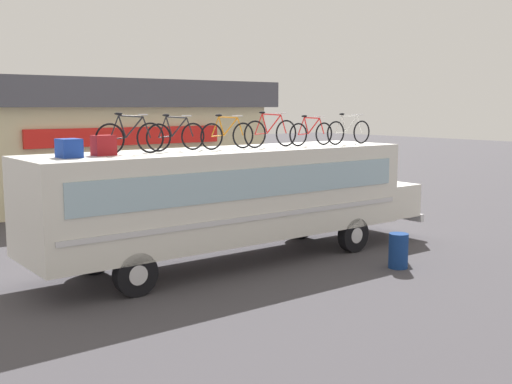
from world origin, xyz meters
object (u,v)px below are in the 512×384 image
object	(u,v)px
bus	(236,194)
rooftop_bicycle_1	(130,137)
rooftop_bicycle_2	(176,136)
rooftop_bicycle_4	(271,132)
trash_bin	(398,251)
luggage_bag_2	(104,145)
rooftop_bicycle_5	(311,133)
luggage_bag_1	(69,148)
rooftop_bicycle_6	(349,131)
rooftop_bicycle_3	(227,135)

from	to	relation	value
bus	rooftop_bicycle_1	world-z (taller)	rooftop_bicycle_1
rooftop_bicycle_1	rooftop_bicycle_2	xyz separation A→B (m)	(1.37, 0.29, -0.02)
rooftop_bicycle_4	trash_bin	world-z (taller)	rooftop_bicycle_4
luggage_bag_2	rooftop_bicycle_1	world-z (taller)	rooftop_bicycle_1
luggage_bag_2	rooftop_bicycle_5	world-z (taller)	rooftop_bicycle_5
luggage_bag_1	rooftop_bicycle_4	distance (m)	5.59
bus	luggage_bag_2	size ratio (longest dim) A/B	24.97
rooftop_bicycle_1	rooftop_bicycle_5	size ratio (longest dim) A/B	1.07
rooftop_bicycle_1	rooftop_bicycle_2	distance (m)	1.40
rooftop_bicycle_2	rooftop_bicycle_4	bearing A→B (deg)	-7.95
luggage_bag_2	rooftop_bicycle_5	xyz separation A→B (m)	(6.08, -0.26, 0.13)
rooftop_bicycle_5	luggage_bag_2	bearing A→B (deg)	177.57
rooftop_bicycle_5	rooftop_bicycle_1	bearing A→B (deg)	177.48
luggage_bag_2	rooftop_bicycle_4	size ratio (longest dim) A/B	0.26
rooftop_bicycle_5	rooftop_bicycle_6	bearing A→B (deg)	-7.36
luggage_bag_1	rooftop_bicycle_5	bearing A→B (deg)	-1.09
rooftop_bicycle_4	rooftop_bicycle_6	xyz separation A→B (m)	(2.67, -0.32, -0.02)
bus	luggage_bag_1	bearing A→B (deg)	-178.67
trash_bin	rooftop_bicycle_1	bearing A→B (deg)	152.23
rooftop_bicycle_5	rooftop_bicycle_2	bearing A→B (deg)	172.60
rooftop_bicycle_2	rooftop_bicycle_4	xyz separation A→B (m)	(2.71, -0.38, 0.02)
luggage_bag_2	rooftop_bicycle_3	distance (m)	3.41
rooftop_bicycle_4	rooftop_bicycle_6	distance (m)	2.69
rooftop_bicycle_6	rooftop_bicycle_2	bearing A→B (deg)	172.61
rooftop_bicycle_1	trash_bin	bearing A→B (deg)	-27.77
luggage_bag_1	rooftop_bicycle_2	size ratio (longest dim) A/B	0.32
rooftop_bicycle_2	rooftop_bicycle_3	distance (m)	1.40
luggage_bag_1	rooftop_bicycle_2	distance (m)	2.90
bus	rooftop_bicycle_2	bearing A→B (deg)	169.83
bus	rooftop_bicycle_2	size ratio (longest dim) A/B	7.13
rooftop_bicycle_5	trash_bin	world-z (taller)	rooftop_bicycle_5
luggage_bag_1	rooftop_bicycle_1	distance (m)	1.51
rooftop_bicycle_1	rooftop_bicycle_3	bearing A→B (deg)	0.70
rooftop_bicycle_4	rooftop_bicycle_3	bearing A→B (deg)	174.66
trash_bin	bus	bearing A→B (deg)	132.93
bus	rooftop_bicycle_2	xyz separation A→B (m)	(-1.62, 0.29, 1.58)
rooftop_bicycle_6	rooftop_bicycle_3	bearing A→B (deg)	173.67
luggage_bag_1	luggage_bag_2	size ratio (longest dim) A/B	1.12
luggage_bag_2	rooftop_bicycle_2	bearing A→B (deg)	7.55
rooftop_bicycle_6	trash_bin	bearing A→B (deg)	-108.50
luggage_bag_2	rooftop_bicycle_1	bearing A→B (deg)	-1.67
luggage_bag_1	trash_bin	bearing A→B (deg)	-22.04
rooftop_bicycle_2	rooftop_bicycle_3	xyz separation A→B (m)	(1.38, -0.25, -0.00)
bus	trash_bin	bearing A→B (deg)	-47.07
bus	luggage_bag_2	world-z (taller)	luggage_bag_2
luggage_bag_2	rooftop_bicycle_4	distance (m)	4.74
rooftop_bicycle_1	rooftop_bicycle_2	world-z (taller)	rooftop_bicycle_1
rooftop_bicycle_2	rooftop_bicycle_6	world-z (taller)	rooftop_bicycle_2
rooftop_bicycle_5	rooftop_bicycle_6	xyz separation A→B (m)	(1.33, -0.17, 0.02)
rooftop_bicycle_3	rooftop_bicycle_5	world-z (taller)	rooftop_bicycle_3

